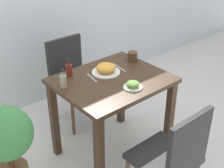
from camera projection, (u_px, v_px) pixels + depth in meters
ground_plane at (112, 152)px, 2.93m from camera, size 16.00×16.00×0.00m
dining_table at (112, 93)px, 2.62m from camera, size 0.89×0.74×0.78m
chair_near at (173, 156)px, 2.16m from camera, size 0.42×0.42×0.88m
chair_far at (72, 77)px, 3.20m from camera, size 0.42×0.42×0.88m
food_plate at (106, 69)px, 2.63m from camera, size 0.24×0.24×0.08m
side_plate at (133, 85)px, 2.41m from camera, size 0.15×0.15×0.06m
drink_cup at (133, 56)px, 2.84m from camera, size 0.09×0.09×0.08m
sauce_bottle at (69, 69)px, 2.57m from camera, size 0.05×0.05×0.16m
condiment_bottle at (63, 80)px, 2.40m from camera, size 0.05×0.05×0.16m
fork_utensil at (92, 78)px, 2.56m from camera, size 0.03×0.16×0.00m
spoon_utensil at (119, 68)px, 2.73m from camera, size 0.03×0.18×0.00m
potted_plant_left at (7, 142)px, 2.28m from camera, size 0.41×0.41×0.79m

